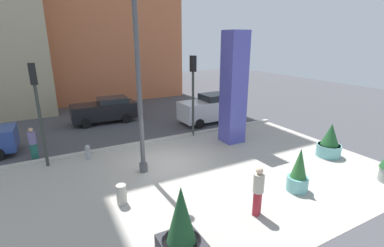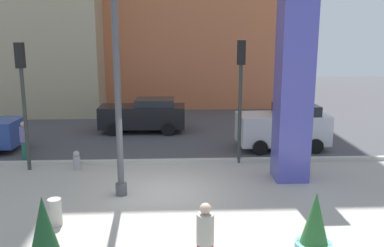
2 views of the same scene
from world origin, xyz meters
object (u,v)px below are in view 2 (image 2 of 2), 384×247
(art_pillar_blue, at_px, (293,93))
(fire_hydrant, at_px, (77,161))
(traffic_light_far_side, at_px, (241,82))
(pedestrian_by_curb, at_px, (25,139))
(lamp_post, at_px, (117,76))
(concrete_bollard, at_px, (55,212))
(car_curb_west, at_px, (284,127))
(potted_plant_mid_plaza, at_px, (314,235))
(traffic_light_corner, at_px, (23,86))
(car_passing_lane, at_px, (144,115))
(pedestrian_crossing, at_px, (205,238))

(art_pillar_blue, relative_size, fire_hydrant, 8.16)
(traffic_light_far_side, bearing_deg, pedestrian_by_curb, 175.44)
(lamp_post, xyz_separation_m, concrete_bollard, (-1.52, -2.06, -3.41))
(lamp_post, relative_size, fire_hydrant, 10.34)
(traffic_light_far_side, xyz_separation_m, car_curb_west, (2.28, 1.99, -2.22))
(fire_hydrant, relative_size, concrete_bollard, 1.00)
(potted_plant_mid_plaza, relative_size, fire_hydrant, 2.35)
(traffic_light_corner, relative_size, traffic_light_far_side, 0.99)
(fire_hydrant, height_order, car_passing_lane, car_passing_lane)
(concrete_bollard, bearing_deg, potted_plant_mid_plaza, -20.59)
(art_pillar_blue, relative_size, car_passing_lane, 1.40)
(concrete_bollard, xyz_separation_m, car_curb_west, (8.06, 7.23, 0.61))
(traffic_light_far_side, distance_m, car_passing_lane, 7.19)
(fire_hydrant, distance_m, pedestrian_by_curb, 2.69)
(traffic_light_far_side, distance_m, pedestrian_crossing, 8.57)
(potted_plant_mid_plaza, bearing_deg, concrete_bollard, 159.41)
(fire_hydrant, distance_m, traffic_light_far_side, 6.84)
(car_curb_west, xyz_separation_m, pedestrian_crossing, (-4.24, -10.03, -0.01))
(potted_plant_mid_plaza, relative_size, pedestrian_crossing, 1.01)
(potted_plant_mid_plaza, distance_m, traffic_light_far_side, 7.99)
(lamp_post, xyz_separation_m, traffic_light_corner, (-3.74, 2.69, -0.62))
(fire_hydrant, bearing_deg, car_passing_lane, 70.63)
(concrete_bollard, bearing_deg, car_curb_west, 41.92)
(fire_hydrant, relative_size, pedestrian_crossing, 0.43)
(lamp_post, height_order, car_curb_west, lamp_post)
(traffic_light_corner, distance_m, traffic_light_far_side, 8.01)
(lamp_post, bearing_deg, traffic_light_far_side, 36.76)
(traffic_light_corner, xyz_separation_m, car_curb_west, (10.28, 2.48, -2.19))
(lamp_post, bearing_deg, car_passing_lane, 88.78)
(potted_plant_mid_plaza, relative_size, concrete_bollard, 2.35)
(art_pillar_blue, distance_m, pedestrian_crossing, 7.35)
(traffic_light_corner, xyz_separation_m, car_passing_lane, (3.93, 5.93, -2.29))
(pedestrian_crossing, bearing_deg, car_curb_west, 67.09)
(traffic_light_corner, height_order, car_passing_lane, traffic_light_corner)
(potted_plant_mid_plaza, height_order, fire_hydrant, potted_plant_mid_plaza)
(traffic_light_corner, relative_size, car_curb_west, 1.19)
(lamp_post, bearing_deg, pedestrian_by_curb, 137.80)
(potted_plant_mid_plaza, bearing_deg, car_passing_lane, 109.21)
(lamp_post, height_order, art_pillar_blue, lamp_post)
(pedestrian_by_curb, bearing_deg, fire_hydrant, -28.99)
(potted_plant_mid_plaza, relative_size, traffic_light_corner, 0.37)
(lamp_post, height_order, concrete_bollard, lamp_post)
(concrete_bollard, relative_size, car_passing_lane, 0.17)
(pedestrian_by_curb, bearing_deg, pedestrian_crossing, -53.11)
(traffic_light_corner, bearing_deg, pedestrian_crossing, -51.37)
(traffic_light_far_side, height_order, car_curb_west, traffic_light_far_side)
(fire_hydrant, distance_m, traffic_light_corner, 3.33)
(traffic_light_corner, bearing_deg, fire_hydrant, -3.64)
(car_curb_west, bearing_deg, traffic_light_far_side, -138.88)
(potted_plant_mid_plaza, relative_size, traffic_light_far_side, 0.37)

